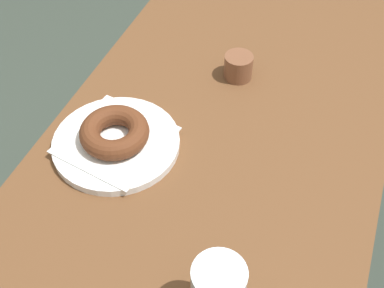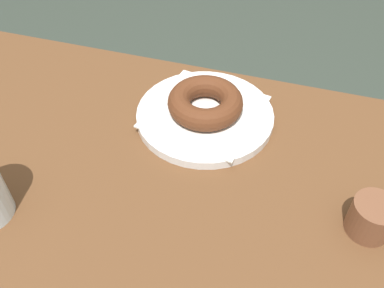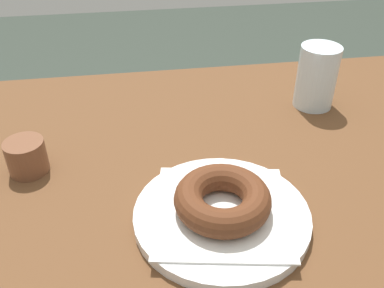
# 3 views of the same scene
# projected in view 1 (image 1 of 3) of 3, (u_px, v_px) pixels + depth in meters

# --- Properties ---
(table) EXTENTS (1.30, 0.61, 0.72)m
(table) POSITION_uv_depth(u_px,v_px,m) (212.00, 170.00, 1.00)
(table) COLOR brown
(table) RESTS_ON ground_plane
(plate_chocolate_ring) EXTENTS (0.23, 0.23, 0.02)m
(plate_chocolate_ring) POSITION_uv_depth(u_px,v_px,m) (116.00, 143.00, 0.93)
(plate_chocolate_ring) COLOR white
(plate_chocolate_ring) RESTS_ON table
(napkin_chocolate_ring) EXTENTS (0.20, 0.20, 0.00)m
(napkin_chocolate_ring) POSITION_uv_depth(u_px,v_px,m) (116.00, 140.00, 0.93)
(napkin_chocolate_ring) COLOR white
(napkin_chocolate_ring) RESTS_ON plate_chocolate_ring
(donut_chocolate_ring) EXTENTS (0.13, 0.13, 0.04)m
(donut_chocolate_ring) POSITION_uv_depth(u_px,v_px,m) (114.00, 132.00, 0.91)
(donut_chocolate_ring) COLOR #562C17
(donut_chocolate_ring) RESTS_ON napkin_chocolate_ring
(sugar_jar) EXTENTS (0.06, 0.06, 0.05)m
(sugar_jar) POSITION_uv_depth(u_px,v_px,m) (238.00, 67.00, 1.05)
(sugar_jar) COLOR brown
(sugar_jar) RESTS_ON table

